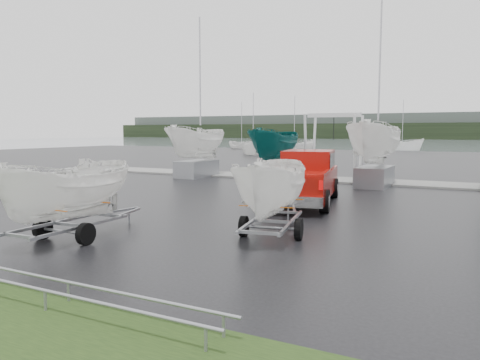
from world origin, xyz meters
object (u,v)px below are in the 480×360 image
trailer_parked (66,139)px  boat_hoist (333,137)px  pickup_truck (306,176)px  trailer_hitched (273,139)px

trailer_parked → boat_hoist: bearing=81.9°
pickup_truck → trailer_hitched: trailer_hitched is taller
trailer_hitched → trailer_parked: bearing=-159.2°
trailer_hitched → boat_hoist: (-2.87, 15.82, -0.15)m
pickup_truck → trailer_hitched: size_ratio=1.32×
pickup_truck → trailer_parked: bearing=-121.1°
pickup_truck → trailer_parked: trailer_parked is taller
trailer_hitched → boat_hoist: size_ratio=1.26×
pickup_truck → boat_hoist: (-1.50, 9.13, 1.53)m
boat_hoist → pickup_truck: bearing=-80.7°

